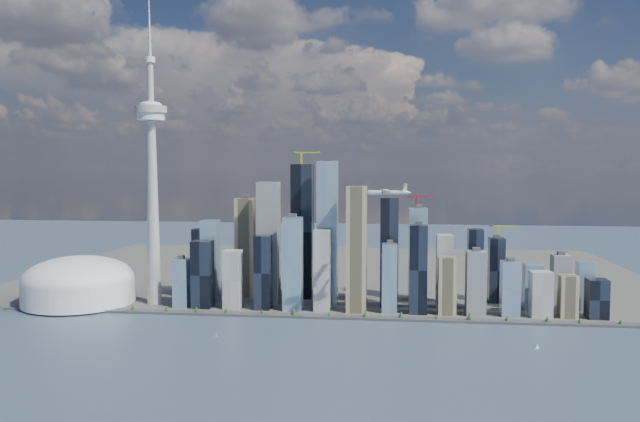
# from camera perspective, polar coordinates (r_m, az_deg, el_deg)

# --- Properties ---
(ground) EXTENTS (4000.00, 4000.00, 0.00)m
(ground) POSITION_cam_1_polar(r_m,az_deg,el_deg) (823.51, -3.02, -13.81)
(ground) COLOR #2F4553
(ground) RESTS_ON ground
(seawall) EXTENTS (1100.00, 22.00, 4.00)m
(seawall) POSITION_cam_1_polar(r_m,az_deg,el_deg) (1061.03, -0.69, -9.61)
(seawall) COLOR #383838
(seawall) RESTS_ON ground
(land) EXTENTS (1400.00, 900.00, 3.00)m
(land) POSITION_cam_1_polar(r_m,az_deg,el_deg) (1499.52, 1.57, -5.59)
(land) COLOR #4C4C47
(land) RESTS_ON ground
(shoreline_trees) EXTENTS (960.53, 7.20, 8.80)m
(shoreline_trees) POSITION_cam_1_polar(r_m,az_deg,el_deg) (1059.45, -0.69, -9.25)
(shoreline_trees) COLOR #3F2D1E
(shoreline_trees) RESTS_ON seawall
(skyscraper_cluster) EXTENTS (736.00, 142.00, 280.71)m
(skyscraper_cluster) POSITION_cam_1_polar(r_m,az_deg,el_deg) (1123.74, 2.91, -4.39)
(skyscraper_cluster) COLOR black
(skyscraper_cluster) RESTS_ON land
(needle_tower) EXTENTS (56.00, 56.00, 550.50)m
(needle_tower) POSITION_cam_1_polar(r_m,az_deg,el_deg) (1166.35, -15.09, 3.09)
(needle_tower) COLOR #9E9E99
(needle_tower) RESTS_ON land
(dome_stadium) EXTENTS (200.00, 200.00, 86.00)m
(dome_stadium) POSITION_cam_1_polar(r_m,az_deg,el_deg) (1234.97, -21.17, -6.16)
(dome_stadium) COLOR white
(dome_stadium) RESTS_ON land
(airplane) EXTENTS (69.95, 62.03, 17.05)m
(airplane) POSITION_cam_1_polar(r_m,az_deg,el_deg) (952.59, 6.23, 1.75)
(airplane) COLOR silver
(airplane) RESTS_ON ground
(sailboat_west) EXTENTS (6.04, 3.14, 8.43)m
(sailboat_west) POSITION_cam_1_polar(r_m,az_deg,el_deg) (959.53, -9.44, -11.09)
(sailboat_west) COLOR white
(sailboat_west) RESTS_ON ground
(sailboat_east) EXTENTS (6.24, 2.84, 8.64)m
(sailboat_east) POSITION_cam_1_polar(r_m,az_deg,el_deg) (935.77, 19.23, -11.66)
(sailboat_east) COLOR white
(sailboat_east) RESTS_ON ground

